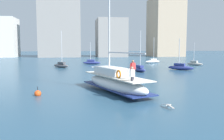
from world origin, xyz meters
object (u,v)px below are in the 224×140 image
(moored_sloop_near, at_px, (92,62))
(moored_sloop_far, at_px, (181,67))
(moored_cutter_left, at_px, (195,63))
(moored_ketch_distant, at_px, (153,61))
(moored_catamaran, at_px, (139,69))
(seagull, at_px, (168,105))
(main_sailboat, at_px, (115,82))
(moored_cutter_right, at_px, (61,65))
(mooring_buoy, at_px, (38,94))

(moored_sloop_near, relative_size, moored_sloop_far, 0.93)
(moored_cutter_left, xyz_separation_m, moored_ketch_distant, (-6.88, 8.35, 0.06))
(moored_sloop_far, relative_size, moored_cutter_left, 1.11)
(moored_catamaran, distance_m, seagull, 23.30)
(moored_sloop_near, bearing_deg, main_sailboat, -90.25)
(moored_sloop_near, height_order, moored_cutter_right, moored_cutter_right)
(moored_sloop_near, relative_size, mooring_buoy, 5.84)
(moored_cutter_left, distance_m, mooring_buoy, 40.77)
(main_sailboat, distance_m, moored_catamaran, 17.87)
(main_sailboat, xyz_separation_m, moored_catamaran, (6.88, 16.49, -0.42))
(moored_cutter_left, height_order, seagull, moored_cutter_left)
(moored_sloop_far, distance_m, moored_catamaran, 8.20)
(moored_cutter_left, bearing_deg, main_sailboat, -129.40)
(moored_sloop_near, height_order, moored_ketch_distant, moored_ketch_distant)
(moored_cutter_right, bearing_deg, moored_ketch_distant, 23.18)
(moored_cutter_right, xyz_separation_m, mooring_buoy, (-0.30, -27.21, -0.33))
(mooring_buoy, bearing_deg, moored_ketch_distant, 58.56)
(main_sailboat, bearing_deg, seagull, -68.34)
(seagull, bearing_deg, moored_sloop_far, 63.29)
(moored_cutter_right, bearing_deg, mooring_buoy, -90.63)
(moored_cutter_right, bearing_deg, moored_cutter_left, 2.21)
(moored_sloop_near, xyz_separation_m, moored_catamaran, (6.73, -17.89, 0.03))
(moored_ketch_distant, bearing_deg, moored_cutter_right, -156.82)
(moored_cutter_left, xyz_separation_m, moored_cutter_right, (-29.01, -1.12, 0.07))
(moored_cutter_left, height_order, moored_ketch_distant, moored_ketch_distant)
(seagull, bearing_deg, moored_sloop_near, 93.36)
(moored_catamaran, bearing_deg, moored_cutter_left, 34.98)
(main_sailboat, xyz_separation_m, seagull, (2.54, -6.41, -0.72))
(moored_cutter_left, bearing_deg, mooring_buoy, -135.97)
(moored_sloop_near, height_order, seagull, moored_sloop_near)
(moored_sloop_far, distance_m, seagull, 27.51)
(moored_sloop_near, height_order, moored_cutter_left, moored_sloop_near)
(moored_cutter_right, relative_size, mooring_buoy, 8.16)
(moored_catamaran, bearing_deg, moored_ketch_distant, 65.52)
(seagull, height_order, mooring_buoy, mooring_buoy)
(moored_cutter_right, xyz_separation_m, seagull, (8.99, -32.75, -0.32))
(moored_ketch_distant, xyz_separation_m, seagull, (-13.13, -42.22, -0.30))
(moored_cutter_left, distance_m, seagull, 39.34)
(moored_cutter_right, relative_size, moored_ketch_distant, 1.12)
(main_sailboat, distance_m, seagull, 6.93)
(moored_ketch_distant, bearing_deg, seagull, -107.28)
(moored_sloop_far, bearing_deg, moored_cutter_left, 50.53)
(moored_sloop_far, height_order, mooring_buoy, moored_sloop_far)
(seagull, bearing_deg, moored_catamaran, 79.28)
(moored_cutter_left, relative_size, seagull, 3.94)
(moored_sloop_near, xyz_separation_m, moored_cutter_right, (-6.60, -8.04, 0.04))
(moored_catamaran, relative_size, moored_cutter_left, 1.34)
(moored_ketch_distant, height_order, mooring_buoy, moored_ketch_distant)
(moored_sloop_near, xyz_separation_m, moored_sloop_far, (14.76, -16.21, 0.03))
(moored_sloop_near, xyz_separation_m, seagull, (2.40, -40.79, -0.27))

